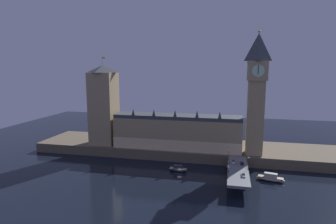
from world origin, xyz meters
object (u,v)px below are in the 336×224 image
object	(u,v)px
pedestrian_far_rail	(229,162)
street_lamp_mid	(248,162)
clock_tower	(256,90)
car_southbound_lead	(243,175)
pedestrian_near_rail	(229,171)
street_lamp_far	(229,153)
victoria_tower	(104,105)
boat_downstream	(271,178)
street_lamp_near	(228,171)
car_southbound_trail	(242,163)
pedestrian_mid_walk	(247,166)
boat_upstream	(178,169)
car_northbound_lead	(233,162)

from	to	relation	value
pedestrian_far_rail	street_lamp_mid	distance (m)	12.87
clock_tower	car_southbound_lead	xyz separation A→B (m)	(-7.84, -41.78, -39.90)
pedestrian_near_rail	street_lamp_far	world-z (taller)	street_lamp_far
victoria_tower	boat_downstream	xyz separation A→B (m)	(111.74, -30.96, -33.26)
street_lamp_near	clock_tower	bearing A→B (deg)	71.48
car_southbound_trail	pedestrian_near_rail	size ratio (longest dim) A/B	2.76
victoria_tower	car_southbound_lead	distance (m)	110.19
pedestrian_near_rail	boat_downstream	bearing A→B (deg)	26.35
street_lamp_far	pedestrian_mid_walk	bearing A→B (deg)	-50.03
boat_upstream	car_northbound_lead	bearing A→B (deg)	4.39
car_southbound_trail	pedestrian_far_rail	size ratio (longest dim) A/B	2.51
car_southbound_trail	street_lamp_mid	distance (m)	9.78
pedestrian_near_rail	boat_downstream	distance (m)	25.71
car_southbound_trail	pedestrian_far_rail	bearing A→B (deg)	-169.57
car_southbound_lead	pedestrian_mid_walk	size ratio (longest dim) A/B	2.50
car_northbound_lead	street_lamp_mid	distance (m)	12.71
car_southbound_trail	boat_upstream	bearing A→B (deg)	-177.61
car_southbound_trail	pedestrian_far_rail	xyz separation A→B (m)	(-7.24, -1.33, 0.31)
clock_tower	boat_upstream	distance (m)	68.47
victoria_tower	car_northbound_lead	world-z (taller)	victoria_tower
clock_tower	car_southbound_lead	size ratio (longest dim) A/B	18.88
street_lamp_near	pedestrian_near_rail	bearing A→B (deg)	87.05
street_lamp_near	street_lamp_far	distance (m)	29.44
pedestrian_far_rail	pedestrian_near_rail	bearing A→B (deg)	-90.00
pedestrian_near_rail	street_lamp_mid	size ratio (longest dim) A/B	0.22
pedestrian_near_rail	victoria_tower	bearing A→B (deg)	154.79
victoria_tower	pedestrian_far_rail	bearing A→B (deg)	-17.36
victoria_tower	street_lamp_mid	size ratio (longest dim) A/B	8.60
clock_tower	pedestrian_far_rail	distance (m)	48.84
car_southbound_lead	car_southbound_trail	size ratio (longest dim) A/B	0.93
street_lamp_far	boat_upstream	size ratio (longest dim) A/B	0.55
street_lamp_far	street_lamp_near	bearing A→B (deg)	-90.00
car_southbound_lead	pedestrian_near_rail	size ratio (longest dim) A/B	2.56
pedestrian_near_rail	street_lamp_far	distance (m)	21.91
pedestrian_near_rail	pedestrian_far_rail	xyz separation A→B (m)	(0.00, 14.13, 0.09)
street_lamp_far	boat_downstream	bearing A→B (deg)	-24.90
street_lamp_near	boat_downstream	distance (m)	31.02
street_lamp_far	boat_downstream	xyz separation A→B (m)	(22.80, -10.58, -9.17)
pedestrian_mid_walk	street_lamp_far	bearing A→B (deg)	129.97
victoria_tower	boat_downstream	distance (m)	120.62
victoria_tower	boat_upstream	size ratio (longest dim) A/B	5.42
street_lamp_near	street_lamp_mid	world-z (taller)	street_lamp_mid
victoria_tower	car_southbound_trail	size ratio (longest dim) A/B	14.22
pedestrian_near_rail	boat_upstream	distance (m)	33.16
victoria_tower	car_southbound_trail	world-z (taller)	victoria_tower
street_lamp_mid	pedestrian_mid_walk	bearing A→B (deg)	98.34
car_southbound_lead	pedestrian_mid_walk	xyz separation A→B (m)	(2.41, 13.03, 0.24)
pedestrian_mid_walk	street_lamp_far	size ratio (longest dim) A/B	0.26
pedestrian_mid_walk	boat_downstream	bearing A→B (deg)	6.32
car_northbound_lead	pedestrian_far_rail	xyz separation A→B (m)	(-2.41, -2.25, 0.21)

